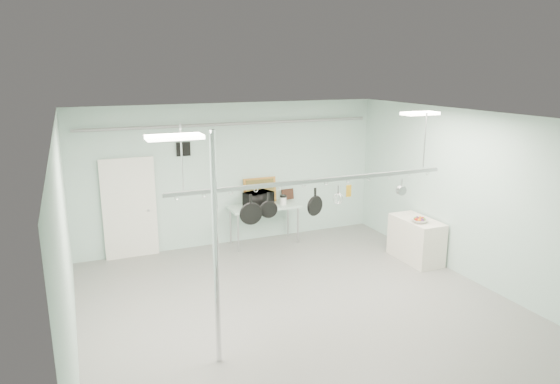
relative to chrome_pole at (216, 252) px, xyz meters
name	(u,v)px	position (x,y,z in m)	size (l,w,h in m)	color
floor	(310,318)	(1.70, 0.60, -1.60)	(8.00, 8.00, 0.00)	gray
ceiling	(313,120)	(1.70, 0.60, 1.59)	(7.00, 8.00, 0.02)	silver
back_wall	(233,174)	(1.70, 4.59, 0.00)	(7.00, 0.02, 3.20)	#ABCDC1
right_wall	(485,201)	(5.19, 0.60, 0.00)	(0.02, 8.00, 3.20)	#ABCDC1
door	(130,209)	(-0.60, 4.54, -0.55)	(1.10, 0.10, 2.20)	silver
wall_vent	(183,149)	(0.60, 4.57, 0.65)	(0.30, 0.04, 0.30)	black
conduit_pipe	(233,124)	(1.70, 4.50, 1.15)	(0.07, 0.07, 6.60)	gray
chrome_pole	(216,252)	(0.00, 0.00, 0.00)	(0.08, 0.08, 3.20)	silver
prep_table	(264,209)	(2.30, 4.20, -0.77)	(1.60, 0.70, 0.91)	#A0BCAD
side_cabinet	(416,240)	(4.85, 2.00, -1.15)	(0.60, 1.20, 0.90)	silver
pot_rack	(315,179)	(1.90, 0.90, 0.63)	(4.80, 0.06, 1.00)	#B7B7BC
light_panel_left	(174,137)	(-0.50, -0.20, 1.56)	(0.65, 0.30, 0.05)	white
light_panel_right	(420,113)	(4.10, 1.20, 1.56)	(0.65, 0.30, 0.05)	white
microwave	(259,199)	(2.16, 4.18, -0.53)	(0.60, 0.41, 0.33)	black
coffee_canister	(283,201)	(2.73, 4.11, -0.61)	(0.14, 0.14, 0.18)	white
painting_large	(260,190)	(2.32, 4.50, -0.41)	(0.78, 0.05, 0.58)	#BD7832
painting_small	(288,194)	(3.01, 4.50, -0.57)	(0.30, 0.04, 0.25)	black
fruit_bowl	(420,221)	(4.74, 1.79, -0.66)	(0.32, 0.32, 0.08)	silver
skillet_left	(251,209)	(0.81, 0.90, 0.25)	(0.35, 0.06, 0.46)	black
skillet_mid	(269,205)	(1.10, 0.90, 0.29)	(0.27, 0.06, 0.39)	black
skillet_right	(315,201)	(1.90, 0.90, 0.26)	(0.33, 0.06, 0.45)	black
whisk	(338,196)	(2.33, 0.90, 0.32)	(0.17, 0.17, 0.34)	silver
grater	(349,191)	(2.52, 0.90, 0.38)	(0.09, 0.02, 0.22)	orange
saucepan	(401,187)	(3.57, 0.90, 0.34)	(0.16, 0.10, 0.29)	#B6B5BA
fruit_cluster	(420,219)	(4.74, 1.79, -0.62)	(0.24, 0.24, 0.09)	#A6190F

